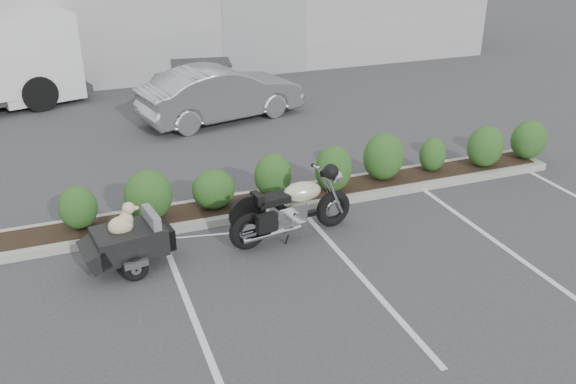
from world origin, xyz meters
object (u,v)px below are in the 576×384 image
object	(u,v)px
motorcycle	(292,209)
sedan	(221,93)
pet_trailer	(128,240)
dumpster	(202,81)

from	to	relation	value
motorcycle	sedan	size ratio (longest dim) A/B	0.54
pet_trailer	sedan	distance (m)	7.64
pet_trailer	sedan	xyz separation A→B (m)	(3.39, 6.84, 0.25)
sedan	dumpster	distance (m)	2.04
pet_trailer	sedan	world-z (taller)	sedan
dumpster	sedan	bearing A→B (deg)	-78.83
motorcycle	pet_trailer	world-z (taller)	motorcycle
pet_trailer	dumpster	xyz separation A→B (m)	(3.34, 8.88, 0.10)
motorcycle	dumpster	bearing A→B (deg)	78.21
dumpster	pet_trailer	bearing A→B (deg)	-100.98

